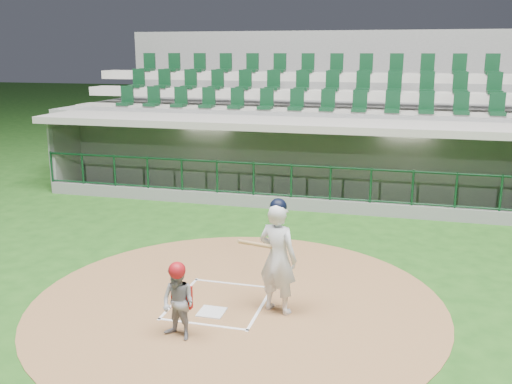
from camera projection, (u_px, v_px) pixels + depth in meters
ground at (225, 296)px, 10.22m from camera, size 120.00×120.00×0.00m
dirt_circle at (237, 302)px, 9.96m from camera, size 7.20×7.20×0.01m
home_plate at (212, 312)px, 9.56m from camera, size 0.43×0.43×0.02m
batter_box_chalk at (219, 302)px, 9.93m from camera, size 1.55×1.80×0.01m
dugout_structure at (304, 163)px, 17.33m from camera, size 16.40×3.70×3.00m
seating_deck at (319, 134)px, 20.10m from camera, size 17.00×6.72×5.15m
batter at (278, 256)px, 9.39m from camera, size 0.94×0.96×1.96m
catcher at (178, 301)px, 8.58m from camera, size 0.67×0.59×1.23m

